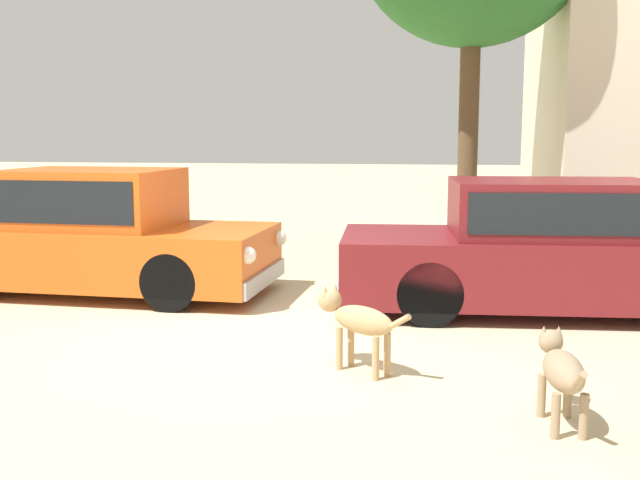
% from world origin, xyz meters
% --- Properties ---
extents(ground_plane, '(80.00, 80.00, 0.00)m').
position_xyz_m(ground_plane, '(0.00, 0.00, 0.00)').
color(ground_plane, '#CCB78E').
extents(parked_sedan_nearest, '(4.51, 1.94, 1.53)m').
position_xyz_m(parked_sedan_nearest, '(-2.51, 1.48, 0.75)').
color(parked_sedan_nearest, '#D15619').
rests_on(parked_sedan_nearest, ground_plane).
extents(parked_sedan_second, '(4.89, 2.03, 1.46)m').
position_xyz_m(parked_sedan_second, '(2.94, 1.28, 0.72)').
color(parked_sedan_second, maroon).
rests_on(parked_sedan_second, ground_plane).
extents(stray_dog_spotted, '(0.88, 0.67, 0.69)m').
position_xyz_m(stray_dog_spotted, '(1.00, -1.15, 0.44)').
color(stray_dog_spotted, tan).
rests_on(stray_dog_spotted, ground_plane).
extents(stray_dog_tan, '(0.30, 0.96, 0.61)m').
position_xyz_m(stray_dog_tan, '(2.51, -2.13, 0.39)').
color(stray_dog_tan, '#997F60').
rests_on(stray_dog_tan, ground_plane).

